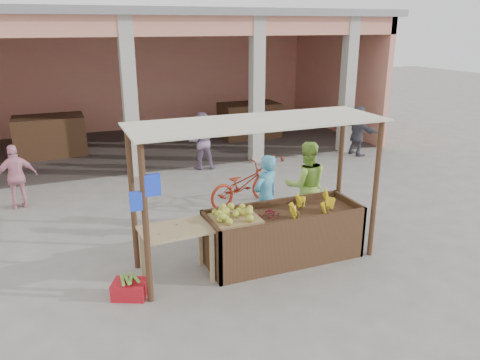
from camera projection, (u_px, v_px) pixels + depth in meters
name	position (u px, v px, depth m)	size (l,w,h in m)	color
ground	(256.00, 263.00, 7.79)	(60.00, 60.00, 0.00)	slate
market_building	(145.00, 60.00, 14.81)	(14.40, 6.40, 4.20)	tan
fruit_stall	(283.00, 237.00, 7.84)	(2.60, 0.95, 0.80)	#4F2F1F
stall_awning	(255.00, 147.00, 7.21)	(4.09, 1.35, 2.39)	#4F2F1F
banana_heap	(313.00, 205.00, 7.87)	(0.98, 0.53, 0.18)	yellow
melon_tray	(235.00, 216.00, 7.43)	(0.74, 0.64, 0.20)	#9F8252
berry_heap	(270.00, 213.00, 7.59)	(0.44, 0.36, 0.14)	maroon
side_table	(176.00, 237.00, 7.11)	(1.09, 0.76, 0.85)	tan
papaya_pile	(175.00, 222.00, 7.03)	(0.75, 0.43, 0.21)	#49872C
red_crate	(130.00, 289.00, 6.79)	(0.48, 0.35, 0.25)	#B4131F
plantain_bundle	(129.00, 279.00, 6.74)	(0.40, 0.28, 0.08)	#609937
produce_sacks	(276.00, 151.00, 13.50)	(0.80, 0.75, 0.61)	maroon
vendor_blue	(266.00, 195.00, 8.47)	(0.64, 0.47, 1.70)	#49A8CD
vendor_green	(306.00, 183.00, 8.93)	(0.87, 0.50, 1.81)	#A3D54F
motorcycle	(242.00, 184.00, 10.24)	(1.78, 0.61, 0.93)	maroon
shopper_b	(16.00, 175.00, 9.94)	(0.88, 0.47, 1.49)	pink
shopper_d	(358.00, 129.00, 14.04)	(1.46, 0.60, 1.58)	#474752
shopper_f	(201.00, 138.00, 12.66)	(0.83, 0.48, 1.70)	gray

